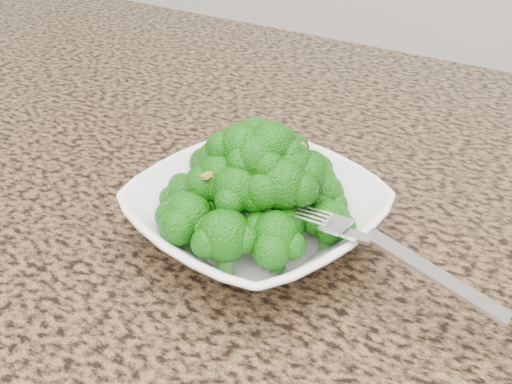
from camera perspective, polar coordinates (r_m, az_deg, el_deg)
The scene contains 5 objects.
granite_counter at distance 0.55m, azimuth 1.61°, elevation -8.01°, with size 1.64×1.04×0.03m, color brown.
bowl at distance 0.55m, azimuth 0.00°, elevation -2.17°, with size 0.20×0.20×0.05m, color white.
broccoli_pile at distance 0.52m, azimuth 0.00°, elevation 3.55°, with size 0.18×0.18×0.08m, color #13600A, non-canonical shape.
garlic_topping at distance 0.50m, azimuth 0.00°, elevation 7.70°, with size 0.11×0.11×0.01m, color gold, non-canonical shape.
fork at distance 0.48m, azimuth 9.42°, elevation -4.03°, with size 0.19×0.03×0.01m, color silver, non-canonical shape.
Camera 1 is at (0.19, -0.06, 1.25)m, focal length 45.00 mm.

